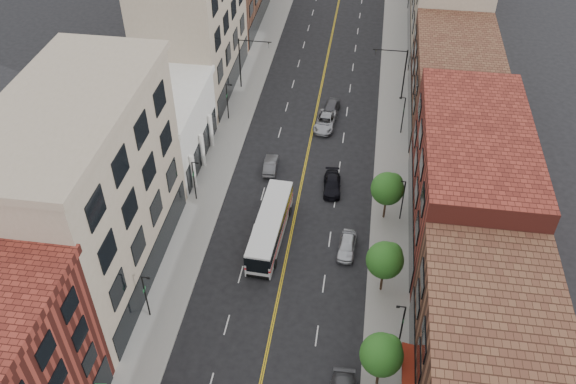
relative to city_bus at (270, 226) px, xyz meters
The scene contains 24 objects.
sidewalk_left 17.71m from the city_bus, 116.98° to the left, with size 4.00×110.00×0.15m, color gray.
sidewalk_right 19.84m from the city_bus, 52.63° to the left, with size 4.00×110.00×0.15m, color gray.
bldg_l_tanoffice 17.82m from the city_bus, 157.25° to the right, with size 10.00×22.00×18.00m, color gray.
bldg_l_white 19.17m from the city_bus, 142.02° to the left, with size 10.00×14.00×8.00m, color silver.
bldg_l_far_a 33.20m from the city_bus, 117.58° to the left, with size 10.00×20.00×18.00m, color gray.
bldg_r_mid 20.04m from the city_bus, 13.93° to the left, with size 10.00×22.00×12.00m, color #5A1E17.
bldg_r_far_a 32.14m from the city_bus, 53.54° to the left, with size 10.00×20.00×10.00m, color #522E21.
tree_r_1 19.16m from the city_bus, 53.19° to the right, with size 3.40×3.40×5.59m.
tree_r_2 12.76m from the city_bus, 24.61° to the right, with size 3.40×3.40×5.59m.
tree_r_3 12.58m from the city_bus, 22.78° to the left, with size 3.40×3.40×5.59m.
lamp_l_1 14.46m from the city_bus, 128.41° to the right, with size 0.81×0.55×5.05m.
lamp_l_2 10.19m from the city_bus, 152.24° to the left, with size 0.81×0.55×5.05m.
lamp_l_3 22.60m from the city_bus, 113.37° to the left, with size 0.81×0.55×5.05m.
lamp_r_1 17.23m from the city_bus, 41.07° to the right, with size 0.81×0.55×5.05m.
lamp_r_2 13.84m from the city_bus, 19.99° to the left, with size 0.81×0.55×5.05m.
lamp_r_3 24.46m from the city_bus, 57.98° to the left, with size 0.81×0.55×5.05m.
signal_mast_left 30.02m from the city_bus, 106.06° to the left, with size 4.49×0.18×7.20m.
signal_mast_right 31.36m from the city_bus, 66.87° to the left, with size 4.49×0.18×7.20m.
city_bus is the anchor object (origin of this frame).
car_parked_far 7.89m from the city_bus, ahead, with size 1.72×4.28×1.46m, color #B6B8BE.
car_lane_behind 11.35m from the city_bus, 99.53° to the left, with size 1.43×4.11×1.35m, color #55565B.
car_lane_a 10.29m from the city_bus, 57.67° to the left, with size 1.89×4.64×1.35m, color black.
car_lane_b 21.16m from the city_bus, 80.47° to the left, with size 2.47×5.36×1.49m, color #A0A1A7.
car_lane_c 24.24m from the city_bus, 80.66° to the left, with size 1.85×4.61×1.57m, color #4B4B50.
Camera 1 is at (6.22, -24.19, 43.72)m, focal length 38.00 mm.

